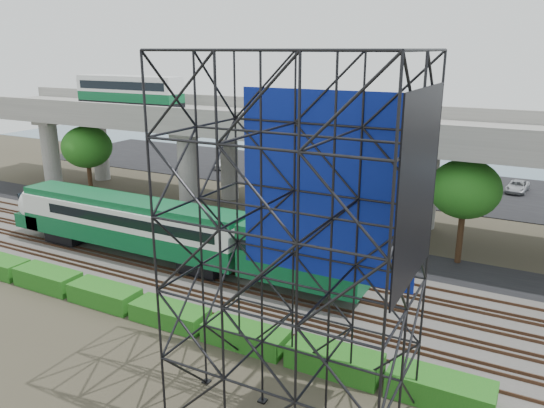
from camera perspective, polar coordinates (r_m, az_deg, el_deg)
The scene contains 13 objects.
ground at distance 35.13m, azimuth -7.77°, elevation -9.13°, with size 140.00×140.00×0.00m, color #474233.
ballast_bed at distance 36.57m, azimuth -5.94°, elevation -7.83°, with size 90.00×12.00×0.20m, color slate.
service_road at distance 43.35m, azimuth 0.31°, elevation -3.86°, with size 90.00×5.00×0.08m, color black.
parking_lot at distance 64.23m, azimuth 10.10°, elevation 2.63°, with size 90.00×18.00×0.08m, color black.
harbor_water at distance 85.02m, azimuth 14.76°, elevation 5.68°, with size 140.00×40.00×0.03m, color slate.
rail_tracks at distance 36.49m, azimuth -5.95°, elevation -7.57°, with size 90.00×9.52×0.16m.
commuter_train at distance 38.68m, azimuth -12.79°, elevation -2.36°, with size 29.30×3.06×4.30m.
overpass at distance 46.72m, azimuth 1.92°, elevation 7.98°, with size 80.00×12.00×12.40m.
scaffold_tower at distance 20.83m, azimuth 2.54°, elevation -4.95°, with size 9.36×6.36×15.00m.
hedge_strip at distance 31.29m, azimuth -10.93°, elevation -11.51°, with size 34.60×1.80×1.20m.
trees at distance 48.80m, azimuth -1.45°, elevation 5.20°, with size 40.94×16.94×7.69m.
suv at distance 46.98m, azimuth -7.61°, elevation -1.36°, with size 2.52×5.46×1.52m, color black.
parked_cars at distance 63.98m, azimuth 9.78°, elevation 3.20°, with size 37.00×9.68×1.32m.
Camera 1 is at (18.85, -25.53, 15.05)m, focal length 35.00 mm.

